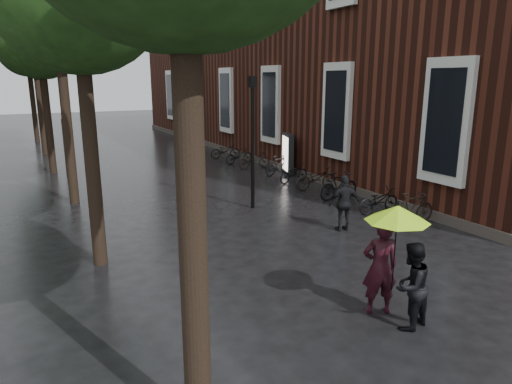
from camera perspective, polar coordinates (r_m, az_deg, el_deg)
ground at (r=7.84m, az=26.62°, el=-20.07°), size 120.00×120.00×0.00m
brick_building at (r=28.09m, az=6.96°, el=17.54°), size 10.20×33.20×12.00m
street_trees at (r=19.58m, az=-24.87°, el=19.02°), size 4.33×34.03×8.91m
person_burgundy at (r=8.64m, az=15.22°, el=-9.04°), size 0.77×0.65×1.79m
person_black at (r=8.36m, az=18.78°, el=-11.04°), size 0.86×0.73×1.55m
lime_umbrella at (r=8.12m, az=17.27°, el=-2.60°), size 1.11×1.11×1.64m
pedestrian_walking at (r=13.07m, az=10.98°, el=-1.38°), size 1.01×0.61×1.60m
parked_bicycles at (r=19.03m, az=4.64°, el=2.54°), size 1.92×13.81×1.01m
ad_lightbox at (r=20.52m, az=3.97°, el=4.74°), size 0.28×1.22×1.83m
lamp_post at (r=14.77m, az=-0.43°, el=7.76°), size 0.22×0.22×4.29m
cycle_sign at (r=22.04m, az=-22.85°, el=6.66°), size 0.14×0.50×2.74m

